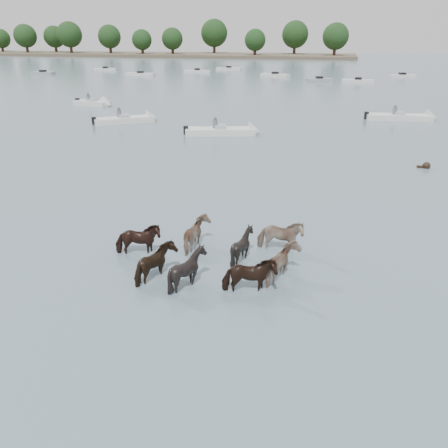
# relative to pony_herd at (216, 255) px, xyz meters

# --- Properties ---
(ground) EXTENTS (400.00, 400.00, 0.00)m
(ground) POSITION_rel_pony_herd_xyz_m (-1.17, -0.57, -0.45)
(ground) COLOR slate
(ground) RESTS_ON ground
(shoreline) EXTENTS (160.00, 30.00, 1.00)m
(shoreline) POSITION_rel_pony_herd_xyz_m (-71.17, 149.43, 0.05)
(shoreline) COLOR #4C4233
(shoreline) RESTS_ON ground
(pony_herd) EXTENTS (6.49, 4.14, 1.36)m
(pony_herd) POSITION_rel_pony_herd_xyz_m (0.00, 0.00, 0.00)
(pony_herd) COLOR black
(pony_herd) RESTS_ON ground
(swimming_pony) EXTENTS (0.72, 0.44, 0.44)m
(swimming_pony) POSITION_rel_pony_herd_xyz_m (8.57, 14.11, -0.35)
(swimming_pony) COLOR black
(swimming_pony) RESTS_ON ground
(motorboat_a) EXTENTS (5.36, 4.47, 1.92)m
(motorboat_a) POSITION_rel_pony_herd_xyz_m (-13.55, 23.48, -0.23)
(motorboat_a) COLOR silver
(motorboat_a) RESTS_ON ground
(motorboat_b) EXTENTS (5.89, 2.98, 1.92)m
(motorboat_b) POSITION_rel_pony_herd_xyz_m (-4.20, 20.46, -0.23)
(motorboat_b) COLOR silver
(motorboat_b) RESTS_ON ground
(motorboat_c) EXTENTS (6.30, 2.25, 1.92)m
(motorboat_c) POSITION_rel_pony_herd_xyz_m (9.69, 30.24, -0.23)
(motorboat_c) COLOR silver
(motorboat_c) RESTS_ON ground
(motorboat_f) EXTENTS (4.71, 2.39, 1.92)m
(motorboat_f) POSITION_rel_pony_herd_xyz_m (-21.31, 31.59, -0.22)
(motorboat_f) COLOR silver
(motorboat_f) RESTS_ON ground
(distant_flotilla) EXTENTS (103.08, 24.21, 0.93)m
(distant_flotilla) POSITION_rel_pony_herd_xyz_m (-1.39, 72.66, -0.19)
(distant_flotilla) COLOR gray
(distant_flotilla) RESTS_ON ground
(treeline) EXTENTS (150.51, 22.73, 12.50)m
(treeline) POSITION_rel_pony_herd_xyz_m (-66.89, 148.52, 6.19)
(treeline) COLOR #382619
(treeline) RESTS_ON ground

